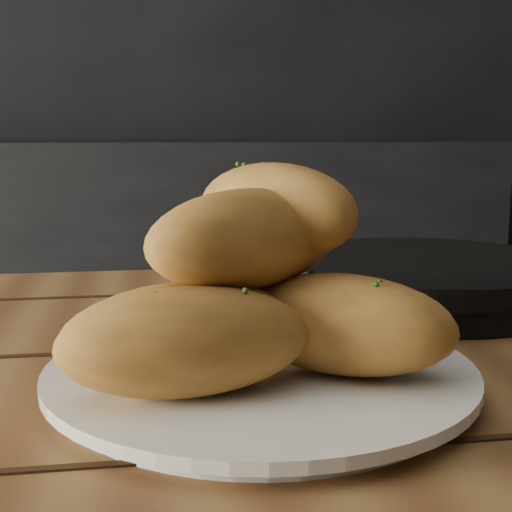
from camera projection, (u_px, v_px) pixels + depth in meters
The scene contains 3 objects.
plate at pixel (260, 376), 0.49m from camera, with size 0.29×0.29×0.02m.
bread_rolls at pixel (246, 291), 0.47m from camera, with size 0.27×0.22×0.14m.
skillet at pixel (425, 279), 0.75m from camera, with size 0.42×0.30×0.05m.
Camera 1 is at (0.53, -0.21, 0.93)m, focal length 50.00 mm.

